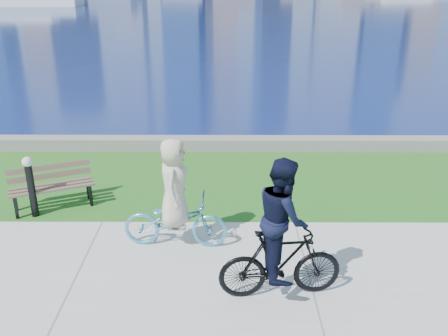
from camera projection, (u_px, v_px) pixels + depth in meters
The scene contains 7 objects.
ground at pixel (307, 271), 8.73m from camera, with size 320.00×320.00×0.00m, color #1E5717.
concrete_path at pixel (307, 271), 8.73m from camera, with size 80.00×3.50×0.02m, color #ABACA6.
seawall at pixel (275, 144), 14.40m from camera, with size 90.00×0.50×0.35m, color slate.
park_bench at pixel (51, 183), 10.87m from camera, with size 1.86×1.25×0.91m.
bollard_lamp at pixel (31, 183), 10.37m from camera, with size 0.22×0.22×1.35m.
cyclist_woman at pixel (175, 208), 9.22m from camera, with size 0.79×1.99×2.13m.
cyclist_man at pixel (281, 241), 7.72m from camera, with size 0.82×2.01×2.37m.
Camera 1 is at (-1.42, -7.39, 5.00)m, focal length 40.00 mm.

